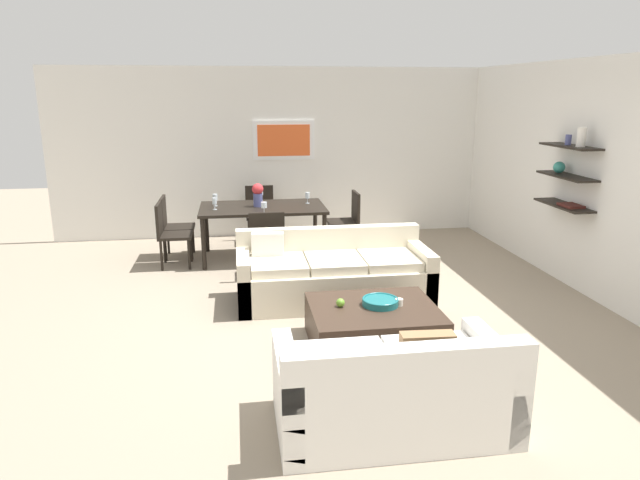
{
  "coord_description": "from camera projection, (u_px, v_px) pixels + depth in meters",
  "views": [
    {
      "loc": [
        -1.01,
        -5.73,
        2.33
      ],
      "look_at": [
        -0.13,
        0.2,
        0.75
      ],
      "focal_mm": 31.89,
      "sensor_mm": 36.0,
      "label": 1
    }
  ],
  "objects": [
    {
      "name": "ground_plane",
      "position": [
        334.0,
        310.0,
        6.21
      ],
      "size": [
        18.0,
        18.0,
        0.0
      ],
      "primitive_type": "plane",
      "color": "gray"
    },
    {
      "name": "back_wall_unit",
      "position": [
        315.0,
        152.0,
        9.29
      ],
      "size": [
        8.4,
        0.09,
        2.7
      ],
      "color": "silver",
      "rests_on": "ground"
    },
    {
      "name": "right_wall_shelf_unit",
      "position": [
        573.0,
        174.0,
        6.87
      ],
      "size": [
        0.34,
        8.2,
        2.7
      ],
      "color": "silver",
      "rests_on": "ground"
    },
    {
      "name": "sofa_beige",
      "position": [
        332.0,
        275.0,
        6.46
      ],
      "size": [
        2.17,
        0.9,
        0.78
      ],
      "color": "beige",
      "rests_on": "ground"
    },
    {
      "name": "loveseat_white",
      "position": [
        394.0,
        390.0,
        3.98
      ],
      "size": [
        1.63,
        0.9,
        0.78
      ],
      "color": "white",
      "rests_on": "ground"
    },
    {
      "name": "coffee_table",
      "position": [
        373.0,
        326.0,
        5.33
      ],
      "size": [
        1.18,
        0.99,
        0.38
      ],
      "color": "#38281E",
      "rests_on": "ground"
    },
    {
      "name": "decorative_bowl",
      "position": [
        380.0,
        302.0,
        5.31
      ],
      "size": [
        0.34,
        0.34,
        0.07
      ],
      "color": "#19666B",
      "rests_on": "coffee_table"
    },
    {
      "name": "candle_jar",
      "position": [
        399.0,
        302.0,
        5.31
      ],
      "size": [
        0.07,
        0.07,
        0.07
      ],
      "primitive_type": "cylinder",
      "color": "silver",
      "rests_on": "coffee_table"
    },
    {
      "name": "apple_on_coffee_table",
      "position": [
        340.0,
        303.0,
        5.27
      ],
      "size": [
        0.08,
        0.08,
        0.08
      ],
      "primitive_type": "sphere",
      "color": "#669E2D",
      "rests_on": "coffee_table"
    },
    {
      "name": "dining_table",
      "position": [
        263.0,
        211.0,
        8.01
      ],
      "size": [
        1.75,
        1.04,
        0.75
      ],
      "color": "black",
      "rests_on": "ground"
    },
    {
      "name": "dining_chair_foot",
      "position": [
        267.0,
        240.0,
        7.17
      ],
      "size": [
        0.44,
        0.44,
        0.88
      ],
      "color": "black",
      "rests_on": "ground"
    },
    {
      "name": "dining_chair_left_far",
      "position": [
        172.0,
        223.0,
        8.1
      ],
      "size": [
        0.44,
        0.44,
        0.88
      ],
      "color": "black",
      "rests_on": "ground"
    },
    {
      "name": "dining_chair_right_far",
      "position": [
        348.0,
        217.0,
        8.47
      ],
      "size": [
        0.44,
        0.44,
        0.88
      ],
      "color": "black",
      "rests_on": "ground"
    },
    {
      "name": "dining_chair_head",
      "position": [
        260.0,
        210.0,
        8.95
      ],
      "size": [
        0.44,
        0.44,
        0.88
      ],
      "color": "black",
      "rests_on": "ground"
    },
    {
      "name": "dining_chair_left_near",
      "position": [
        169.0,
        230.0,
        7.65
      ],
      "size": [
        0.44,
        0.44,
        0.88
      ],
      "color": "black",
      "rests_on": "ground"
    },
    {
      "name": "wine_glass_foot",
      "position": [
        264.0,
        205.0,
        7.53
      ],
      "size": [
        0.08,
        0.08,
        0.15
      ],
      "color": "silver",
      "rests_on": "dining_table"
    },
    {
      "name": "wine_glass_head",
      "position": [
        261.0,
        192.0,
        8.4
      ],
      "size": [
        0.07,
        0.07,
        0.18
      ],
      "color": "silver",
      "rests_on": "dining_table"
    },
    {
      "name": "wine_glass_left_near",
      "position": [
        215.0,
        202.0,
        7.75
      ],
      "size": [
        0.06,
        0.06,
        0.16
      ],
      "color": "silver",
      "rests_on": "dining_table"
    },
    {
      "name": "wine_glass_right_far",
      "position": [
        307.0,
        196.0,
        8.19
      ],
      "size": [
        0.06,
        0.06,
        0.16
      ],
      "color": "silver",
      "rests_on": "dining_table"
    },
    {
      "name": "wine_glass_left_far",
      "position": [
        215.0,
        198.0,
        8.0
      ],
      "size": [
        0.07,
        0.07,
        0.17
      ],
      "color": "silver",
      "rests_on": "dining_table"
    },
    {
      "name": "centerpiece_vase",
      "position": [
        258.0,
        194.0,
        7.95
      ],
      "size": [
        0.16,
        0.16,
        0.33
      ],
      "color": "#4C518C",
      "rests_on": "dining_table"
    }
  ]
}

